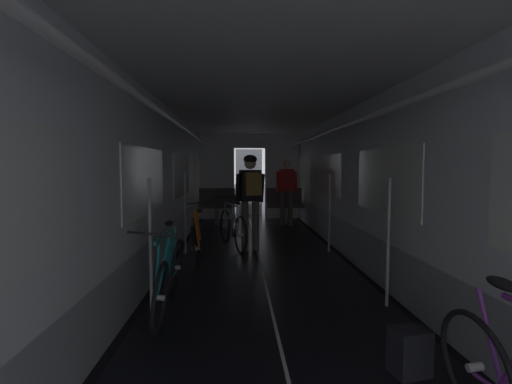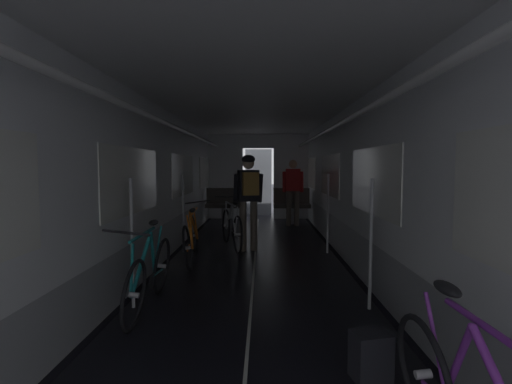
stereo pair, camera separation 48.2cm
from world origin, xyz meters
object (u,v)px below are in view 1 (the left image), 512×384
at_px(bench_seat_far_right, 284,202).
at_px(bicycle_orange, 196,239).
at_px(bench_seat_far_left, 217,202).
at_px(person_cyclist_aisle, 251,192).
at_px(bicycle_silver_in_aisle, 232,228).
at_px(person_standing_near_bench, 286,188).
at_px(bicycle_teal, 169,276).
at_px(backpack_on_floor, 410,351).

height_order(bench_seat_far_right, bicycle_orange, same).
distance_m(bench_seat_far_left, person_cyclist_aisle, 3.36).
bearing_deg(bicycle_silver_in_aisle, person_standing_near_bench, 62.44).
distance_m(bench_seat_far_right, person_standing_near_bench, 0.55).
distance_m(bicycle_teal, bicycle_orange, 1.99).
relative_size(bicycle_silver_in_aisle, person_standing_near_bench, 0.97).
relative_size(bicycle_silver_in_aisle, backpack_on_floor, 4.80).
bearing_deg(bicycle_silver_in_aisle, bicycle_orange, -118.01).
height_order(person_cyclist_aisle, backpack_on_floor, person_cyclist_aisle).
height_order(person_cyclist_aisle, person_standing_near_bench, person_cyclist_aisle).
xyz_separation_m(bicycle_teal, person_cyclist_aisle, (0.96, 2.78, 0.69)).
bearing_deg(bench_seat_far_right, bicycle_orange, -115.41).
relative_size(bench_seat_far_left, bench_seat_far_right, 1.00).
relative_size(bicycle_orange, person_standing_near_bench, 1.01).
height_order(bicycle_teal, person_cyclist_aisle, person_cyclist_aisle).
xyz_separation_m(bench_seat_far_left, bicycle_silver_in_aisle, (0.45, -2.97, -0.18)).
bearing_deg(bicycle_orange, person_cyclist_aisle, 41.49).
relative_size(bicycle_teal, person_cyclist_aisle, 0.98).
xyz_separation_m(bicycle_teal, bicycle_silver_in_aisle, (0.62, 3.04, 0.00)).
height_order(bicycle_orange, person_cyclist_aisle, person_cyclist_aisle).
distance_m(bench_seat_far_right, backpack_on_floor, 7.31).
distance_m(bicycle_orange, person_standing_near_bench, 4.16).
relative_size(bench_seat_far_right, bicycle_silver_in_aisle, 0.60).
distance_m(bicycle_orange, backpack_on_floor, 3.80).
bearing_deg(person_cyclist_aisle, backpack_on_floor, -75.88).
xyz_separation_m(bench_seat_far_right, backpack_on_floor, (0.00, -7.30, -0.40)).
relative_size(person_standing_near_bench, backpack_on_floor, 4.96).
distance_m(bench_seat_far_right, bicycle_teal, 6.33).
bearing_deg(bench_seat_far_right, person_standing_near_bench, -89.59).
bearing_deg(bench_seat_far_left, person_cyclist_aisle, -76.44).
relative_size(bicycle_orange, person_cyclist_aisle, 0.98).
height_order(bench_seat_far_left, person_standing_near_bench, person_standing_near_bench).
xyz_separation_m(bicycle_silver_in_aisle, person_standing_near_bench, (1.35, 2.59, 0.59)).
xyz_separation_m(bicycle_teal, backpack_on_floor, (1.98, -1.29, -0.21)).
bearing_deg(bench_seat_far_left, bicycle_teal, -91.68).
bearing_deg(bench_seat_far_right, person_cyclist_aisle, -107.50).
distance_m(bench_seat_far_right, bicycle_orange, 4.45).
xyz_separation_m(bench_seat_far_left, bicycle_teal, (-0.18, -6.01, -0.19)).
bearing_deg(bicycle_orange, bench_seat_far_left, 88.44).
bearing_deg(backpack_on_floor, person_standing_near_bench, 90.00).
bearing_deg(bicycle_teal, backpack_on_floor, -33.01).
relative_size(person_cyclist_aisle, backpack_on_floor, 5.09).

